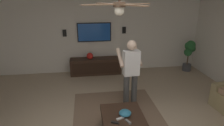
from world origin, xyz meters
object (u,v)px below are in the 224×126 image
Objects in this scene: coffee_table at (123,121)px; remote_grey at (128,122)px; potted_plant_tall at (189,52)px; wall_speaker_right at (65,33)px; tv at (94,32)px; person_standing at (131,70)px; remote_white at (120,118)px; wall_speaker_left at (124,30)px; vase_round at (90,56)px; ceiling_fan at (119,6)px; remote_black at (115,123)px; media_console at (96,66)px; bowl at (125,113)px.

coffee_table is 6.67× the size of remote_grey.
potted_plant_tall is 4.30m from wall_speaker_right.
person_standing is at bearing 16.33° from tv.
remote_white is at bearing 153.26° from person_standing.
wall_speaker_left is (0.01, -1.02, 0.04)m from tv.
wall_speaker_right is at bearing 83.81° from potted_plant_tall.
vase_round is at bearing -110.75° from wall_speaker_right.
vase_round is at bearing 9.31° from coffee_table.
ceiling_fan is (-2.90, 3.01, 1.70)m from potted_plant_tall.
vase_round is 3.55m from ceiling_fan.
remote_grey is (-1.21, 0.32, -0.52)m from person_standing.
coffee_table is 0.28m from remote_black.
vase_round is at bearing 124.25° from remote_black.
potted_plant_tall is 4.51m from ceiling_fan.
ceiling_fan reaches higher than wall_speaker_right.
remote_black is 3.34m from vase_round.
ceiling_fan is (-3.11, -0.24, 2.14)m from media_console.
coffee_table is at bearing -158.40° from remote_white.
remote_white is 0.17m from remote_grey.
bowl is at bearing 169.18° from wall_speaker_left.
vase_round is at bearing -76.29° from media_console.
wall_speaker_right reaches higher than remote_black.
remote_white and remote_black have the same top height.
person_standing is 2.97m from wall_speaker_right.
coffee_table is 6.67× the size of remote_white.
wall_speaker_right is (0.46, 4.22, 0.68)m from potted_plant_tall.
tv is 0.96× the size of ceiling_fan.
remote_white is at bearing -160.62° from wall_speaker_right.
remote_grey is 2.03m from ceiling_fan.
remote_white is at bearing 73.16° from remote_black.
person_standing is 1.39× the size of ceiling_fan.
remote_black is at bearing -162.80° from wall_speaker_right.
remote_white is 0.68× the size of wall_speaker_right.
remote_grey is (-0.12, -0.13, 0.00)m from remote_white.
remote_white is 0.13× the size of ceiling_fan.
coffee_table is 3.68m from wall_speaker_left.
bowl is 0.31m from remote_black.
potted_plant_tall is at bearing -101.62° from wall_speaker_left.
wall_speaker_left is 3.59m from ceiling_fan.
wall_speaker_left is (0.46, 2.23, 0.73)m from potted_plant_tall.
potted_plant_tall is 5.09× the size of wall_speaker_left.
tv is 7.53× the size of remote_black.
remote_grey reaches higher than coffee_table.
wall_speaker_left is 1.00× the size of wall_speaker_right.
ceiling_fan reaches higher than media_console.
potted_plant_tall reaches higher than coffee_table.
potted_plant_tall is (1.95, -2.54, -0.22)m from person_standing.
tv is at bearing 90.74° from wall_speaker_left.
remote_grey is 3.98m from wall_speaker_right.
vase_round is 0.19× the size of ceiling_fan.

